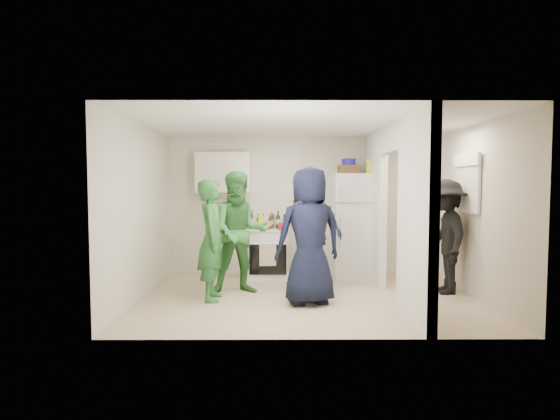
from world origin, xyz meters
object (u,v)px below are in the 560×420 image
object	(u,v)px
person_green_center	(240,232)
yellow_cup_stack_top	(369,166)
wicker_basket	(349,170)
person_green_left	(212,240)
stove	(268,253)
person_navy	(309,236)
person_nook	(445,236)
person_denim	(310,233)
fridge	(354,226)
blue_bowl	(349,162)

from	to	relation	value
person_green_center	yellow_cup_stack_top	bearing A→B (deg)	12.32
wicker_basket	person_green_center	world-z (taller)	wicker_basket
wicker_basket	person_green_left	xyz separation A→B (m)	(-2.16, -1.48, -1.04)
stove	person_navy	world-z (taller)	person_navy
person_navy	person_nook	size ratio (longest dim) A/B	1.10
person_denim	person_nook	distance (m)	2.03
person_green_left	stove	bearing A→B (deg)	-30.31
wicker_basket	person_nook	distance (m)	1.98
stove	person_green_left	bearing A→B (deg)	-117.43
person_green_left	person_green_center	bearing A→B (deg)	-45.18
person_navy	stove	bearing A→B (deg)	-85.50
person_green_left	person_green_center	size ratio (longest dim) A/B	0.93
person_green_center	person_denim	distance (m)	1.07
yellow_cup_stack_top	person_green_left	xyz separation A→B (m)	(-2.48, -1.33, -1.09)
yellow_cup_stack_top	person_navy	distance (m)	2.17
stove	person_denim	distance (m)	1.24
fridge	person_nook	distance (m)	1.58
person_denim	fridge	bearing A→B (deg)	78.62
person_green_center	blue_bowl	bearing A→B (deg)	19.58
yellow_cup_stack_top	person_green_center	xyz separation A→B (m)	(-2.13, -0.94, -1.03)
yellow_cup_stack_top	person_denim	size ratio (longest dim) A/B	0.14
blue_bowl	person_navy	world-z (taller)	blue_bowl
stove	fridge	size ratio (longest dim) A/B	0.47
blue_bowl	person_green_left	distance (m)	2.87
fridge	blue_bowl	bearing A→B (deg)	153.43
fridge	person_denim	world-z (taller)	fridge
stove	wicker_basket	distance (m)	2.03
stove	person_green_center	world-z (taller)	person_green_center
blue_bowl	stove	bearing A→B (deg)	-179.18
stove	person_denim	bearing A→B (deg)	-54.84
yellow_cup_stack_top	person_green_center	bearing A→B (deg)	-156.14
blue_bowl	person_denim	world-z (taller)	blue_bowl
fridge	person_navy	bearing A→B (deg)	-118.80
blue_bowl	person_nook	world-z (taller)	blue_bowl
person_green_left	person_denim	bearing A→B (deg)	-72.68
person_green_center	person_navy	world-z (taller)	person_navy
person_nook	blue_bowl	bearing A→B (deg)	-126.70
wicker_basket	person_green_center	xyz separation A→B (m)	(-1.81, -1.09, -0.98)
person_green_left	person_navy	distance (m)	1.37
person_navy	person_nook	distance (m)	2.18
yellow_cup_stack_top	person_navy	bearing A→B (deg)	-126.02
stove	person_nook	xyz separation A→B (m)	(2.69, -1.08, 0.43)
fridge	person_denim	size ratio (longest dim) A/B	1.03
person_green_left	person_navy	bearing A→B (deg)	-102.09
yellow_cup_stack_top	person_green_center	distance (m)	2.54
fridge	wicker_basket	size ratio (longest dim) A/B	5.21
wicker_basket	person_green_center	distance (m)	2.33
blue_bowl	person_green_center	world-z (taller)	blue_bowl
fridge	person_green_left	size ratio (longest dim) A/B	1.07
wicker_basket	person_navy	world-z (taller)	wicker_basket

